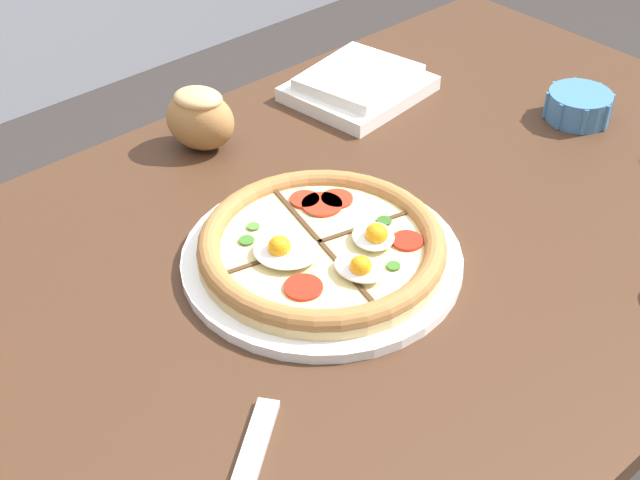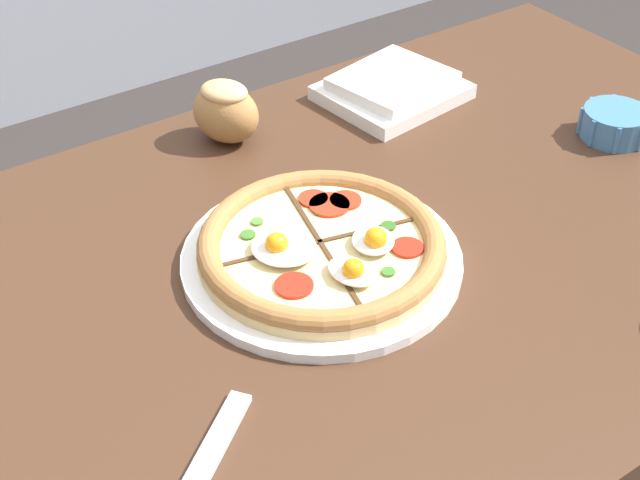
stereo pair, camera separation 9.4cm
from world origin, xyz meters
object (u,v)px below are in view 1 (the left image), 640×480
object	(u,v)px
dining_table	(369,311)
pizza	(320,248)
ramekin_bowl	(579,105)
napkin_folded	(359,85)
bread_piece_far	(200,118)

from	to	relation	value
dining_table	pizza	bearing A→B (deg)	178.32
pizza	ramekin_bowl	size ratio (longest dim) A/B	3.32
dining_table	pizza	distance (m)	0.16
napkin_folded	bread_piece_far	bearing A→B (deg)	171.71
dining_table	napkin_folded	distance (m)	0.35
pizza	napkin_folded	bearing A→B (deg)	40.06
dining_table	ramekin_bowl	distance (m)	0.41
ramekin_bowl	bread_piece_far	bearing A→B (deg)	146.41
napkin_folded	bread_piece_far	distance (m)	0.25
bread_piece_far	ramekin_bowl	bearing A→B (deg)	-33.59
dining_table	ramekin_bowl	world-z (taller)	ramekin_bowl
napkin_folded	dining_table	bearing A→B (deg)	-130.86
dining_table	bread_piece_far	size ratio (longest dim) A/B	10.88
dining_table	pizza	xyz separation A→B (m)	(-0.08, 0.00, 0.14)
dining_table	bread_piece_far	bearing A→B (deg)	96.82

